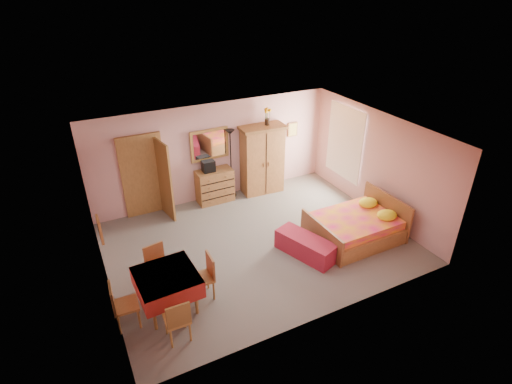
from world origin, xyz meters
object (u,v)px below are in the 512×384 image
sunflower_vase (267,116)px  chair_west (126,305)px  bed (355,221)px  chair_east (202,278)px  stereo (208,166)px  chair_south (177,318)px  chest_of_drawers (215,186)px  floor_lamp (231,164)px  chair_north (159,268)px  bench (305,246)px  dining_table (168,291)px  wardrobe (262,160)px  wall_mirror (210,144)px

sunflower_vase → chair_west: 5.85m
bed → chair_east: (-3.77, -0.26, -0.00)m
stereo → chair_south: size_ratio=0.37×
sunflower_vase → chest_of_drawers: bearing=178.8°
sunflower_vase → floor_lamp: bearing=175.0°
chest_of_drawers → chair_north: chest_of_drawers is taller
floor_lamp → bench: bearing=-83.7°
chest_of_drawers → chair_east: chest_of_drawers is taller
dining_table → chair_east: bearing=-0.2°
sunflower_vase → chair_south: size_ratio=0.53×
sunflower_vase → chair_south: sunflower_vase is taller
wardrobe → chair_east: (-2.95, -3.25, -0.51)m
sunflower_vase → bench: (-0.68, -3.06, -1.92)m
wardrobe → chair_west: (-4.34, -3.32, -0.50)m
stereo → bench: size_ratio=0.24×
floor_lamp → dining_table: bearing=-128.9°
stereo → wardrobe: 1.53m
sunflower_vase → bench: sunflower_vase is taller
wall_mirror → chair_east: bearing=-117.1°
wardrobe → chair_east: wardrobe is taller
wall_mirror → bench: bearing=-78.5°
stereo → bench: bearing=-72.2°
bed → chair_south: bed is taller
chair_north → chair_west: bearing=31.5°
stereo → bench: 3.36m
chest_of_drawers → wardrobe: bearing=-3.1°
chair_west → chair_east: bearing=96.3°
bed → dining_table: 4.42m
floor_lamp → bed: bearing=-61.3°
floor_lamp → chair_north: floor_lamp is taller
wall_mirror → wardrobe: bearing=-14.1°
bench → chair_south: size_ratio=1.55×
sunflower_vase → bed: (0.67, -3.02, -1.69)m
bed → dining_table: bearing=-177.0°
stereo → chair_west: bearing=-129.8°
chest_of_drawers → wardrobe: size_ratio=0.50×
chair_north → chair_east: chair_east is taller
wall_mirror → wardrobe: size_ratio=0.55×
stereo → chair_west: 4.44m
wall_mirror → bed: wall_mirror is taller
chest_of_drawers → chair_north: size_ratio=1.07×
wall_mirror → floor_lamp: bearing=-19.8°
wardrobe → sunflower_vase: bearing=13.1°
chest_of_drawers → sunflower_vase: bearing=-1.9°
wardrobe → sunflower_vase: sunflower_vase is taller
stereo → chair_west: (-2.81, -3.38, -0.60)m
wardrobe → dining_table: wardrobe is taller
chest_of_drawers → chair_east: (-1.57, -3.30, -0.00)m
wardrobe → chair_west: wardrobe is taller
wall_mirror → bench: size_ratio=0.77×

